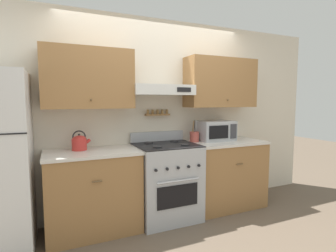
{
  "coord_description": "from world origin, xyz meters",
  "views": [
    {
      "loc": [
        -1.28,
        -2.65,
        1.48
      ],
      "look_at": [
        0.01,
        0.26,
        1.17
      ],
      "focal_mm": 28.0,
      "sensor_mm": 36.0,
      "label": 1
    }
  ],
  "objects_px": {
    "stove_range": "(166,181)",
    "utensil_crock": "(194,136)",
    "microwave": "(215,130)",
    "tea_kettle": "(79,142)"
  },
  "relations": [
    {
      "from": "stove_range",
      "to": "utensil_crock",
      "type": "xyz_separation_m",
      "value": [
        0.48,
        0.14,
        0.52
      ]
    },
    {
      "from": "microwave",
      "to": "utensil_crock",
      "type": "distance_m",
      "value": 0.35
    },
    {
      "from": "utensil_crock",
      "to": "tea_kettle",
      "type": "bearing_deg",
      "value": -180.0
    },
    {
      "from": "stove_range",
      "to": "utensil_crock",
      "type": "height_order",
      "value": "utensil_crock"
    },
    {
      "from": "stove_range",
      "to": "utensil_crock",
      "type": "bearing_deg",
      "value": 16.36
    },
    {
      "from": "tea_kettle",
      "to": "stove_range",
      "type": "bearing_deg",
      "value": -7.88
    },
    {
      "from": "tea_kettle",
      "to": "microwave",
      "type": "bearing_deg",
      "value": 0.56
    },
    {
      "from": "microwave",
      "to": "utensil_crock",
      "type": "height_order",
      "value": "utensil_crock"
    },
    {
      "from": "tea_kettle",
      "to": "utensil_crock",
      "type": "xyz_separation_m",
      "value": [
        1.49,
        0.0,
        -0.02
      ]
    },
    {
      "from": "stove_range",
      "to": "tea_kettle",
      "type": "bearing_deg",
      "value": 172.12
    }
  ]
}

